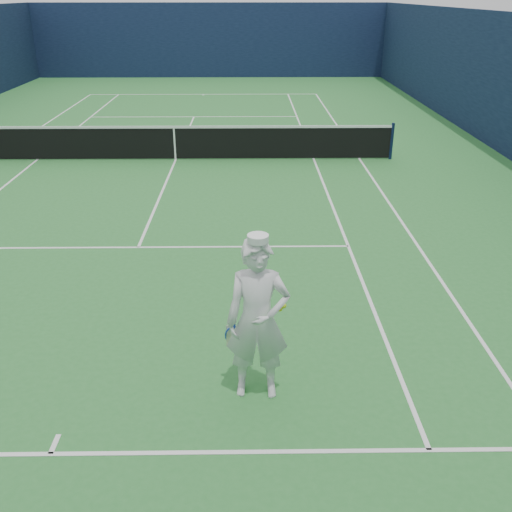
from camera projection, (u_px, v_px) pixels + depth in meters
The scene contains 5 objects.
ground at pixel (176, 160), 16.93m from camera, with size 80.00×80.00×0.00m, color #2C7532.
court_markings at pixel (176, 160), 16.93m from camera, with size 11.03×23.83×0.01m.
windscreen_fence at pixel (171, 91), 16.09m from camera, with size 20.12×36.12×4.00m.
tennis_net at pixel (175, 141), 16.70m from camera, with size 12.88×0.09×1.07m.
tennis_player at pixel (258, 320), 6.69m from camera, with size 0.80×0.51×2.12m.
Camera 1 is at (2.16, -16.59, 4.54)m, focal length 40.00 mm.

